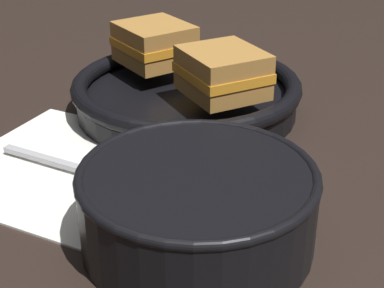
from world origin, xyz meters
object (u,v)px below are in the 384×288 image
skillet (187,94)px  sandwich_near_right (155,44)px  sandwich_near_left (223,72)px  spoon (91,172)px  soup_bowl (198,202)px

skillet → sandwich_near_right: (-0.05, 0.03, 0.04)m
sandwich_near_left → spoon: bearing=-115.1°
soup_bowl → sandwich_near_left: sandwich_near_left is taller
skillet → sandwich_near_left: 0.07m
spoon → skillet: (0.01, 0.17, 0.01)m
skillet → sandwich_near_right: 0.07m
spoon → skillet: 0.17m
soup_bowl → sandwich_near_left: (-0.06, 0.19, 0.03)m
spoon → soup_bowl: bearing=-16.2°
skillet → sandwich_near_right: size_ratio=2.35×
spoon → sandwich_near_right: size_ratio=1.33×
skillet → sandwich_near_left: (0.05, -0.03, 0.04)m
soup_bowl → skillet: (-0.11, 0.22, -0.01)m
spoon → sandwich_near_left: bearing=68.1°
sandwich_near_right → soup_bowl: bearing=-56.2°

